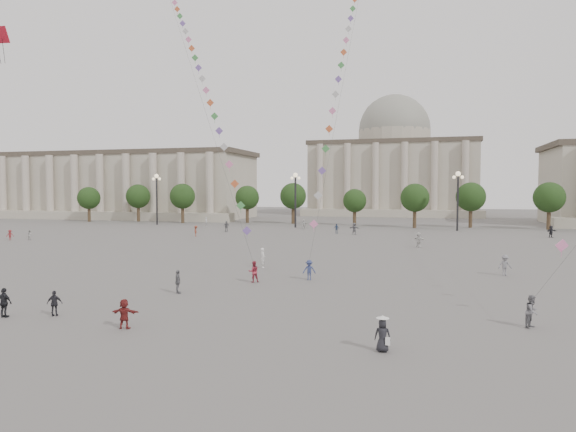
# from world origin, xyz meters

# --- Properties ---
(ground) EXTENTS (360.00, 360.00, 0.00)m
(ground) POSITION_xyz_m (0.00, 0.00, 0.00)
(ground) COLOR #5D5A57
(ground) RESTS_ON ground
(hall_west) EXTENTS (84.00, 26.22, 17.20)m
(hall_west) POSITION_xyz_m (-75.00, 93.89, 8.43)
(hall_west) COLOR #ABA38F
(hall_west) RESTS_ON ground
(hall_central) EXTENTS (48.30, 34.30, 35.50)m
(hall_central) POSITION_xyz_m (0.00, 129.22, 14.23)
(hall_central) COLOR #ABA38F
(hall_central) RESTS_ON ground
(tree_row) EXTENTS (137.12, 5.12, 8.00)m
(tree_row) POSITION_xyz_m (0.00, 78.00, 5.39)
(tree_row) COLOR #39291C
(tree_row) RESTS_ON ground
(lamp_post_far_west) EXTENTS (2.00, 0.90, 10.65)m
(lamp_post_far_west) POSITION_xyz_m (-45.00, 70.00, 7.35)
(lamp_post_far_west) COLOR #262628
(lamp_post_far_west) RESTS_ON ground
(lamp_post_mid_west) EXTENTS (2.00, 0.90, 10.65)m
(lamp_post_mid_west) POSITION_xyz_m (-15.00, 70.00, 7.35)
(lamp_post_mid_west) COLOR #262628
(lamp_post_mid_west) RESTS_ON ground
(lamp_post_mid_east) EXTENTS (2.00, 0.90, 10.65)m
(lamp_post_mid_east) POSITION_xyz_m (15.00, 70.00, 7.35)
(lamp_post_mid_east) COLOR #262628
(lamp_post_mid_east) RESTS_ON ground
(person_crowd_0) EXTENTS (1.04, 0.78, 1.64)m
(person_crowd_0) POSITION_xyz_m (-5.00, 58.87, 0.82)
(person_crowd_0) COLOR navy
(person_crowd_0) RESTS_ON ground
(person_crowd_1) EXTENTS (0.89, 0.81, 1.49)m
(person_crowd_1) POSITION_xyz_m (-46.72, 36.12, 0.74)
(person_crowd_1) COLOR #BABAB6
(person_crowd_1) RESTS_ON ground
(person_crowd_2) EXTENTS (1.11, 1.10, 1.54)m
(person_crowd_2) POSITION_xyz_m (-49.12, 34.92, 0.77)
(person_crowd_2) COLOR maroon
(person_crowd_2) RESTS_ON ground
(person_crowd_4) EXTENTS (1.27, 1.64, 1.73)m
(person_crowd_4) POSITION_xyz_m (-12.70, 67.44, 0.87)
(person_crowd_4) COLOR silver
(person_crowd_4) RESTS_ON ground
(person_crowd_6) EXTENTS (1.33, 1.00, 1.83)m
(person_crowd_6) POSITION_xyz_m (16.24, 20.80, 0.91)
(person_crowd_6) COLOR slate
(person_crowd_6) RESTS_ON ground
(person_crowd_7) EXTENTS (1.67, 1.68, 1.94)m
(person_crowd_7) POSITION_xyz_m (8.72, 41.29, 0.97)
(person_crowd_7) COLOR silver
(person_crowd_7) RESTS_ON ground
(person_crowd_9) EXTENTS (1.76, 1.40, 1.87)m
(person_crowd_9) POSITION_xyz_m (28.25, 60.28, 0.94)
(person_crowd_9) COLOR black
(person_crowd_9) RESTS_ON ground
(person_crowd_10) EXTENTS (0.49, 0.71, 1.90)m
(person_crowd_10) POSITION_xyz_m (-32.88, 68.00, 0.95)
(person_crowd_10) COLOR #B7B8B3
(person_crowd_10) RESTS_ON ground
(person_crowd_12) EXTENTS (1.89, 0.98, 1.95)m
(person_crowd_12) POSITION_xyz_m (-1.83, 57.66, 0.97)
(person_crowd_12) COLOR slate
(person_crowd_12) RESTS_ON ground
(person_crowd_13) EXTENTS (0.70, 0.82, 1.90)m
(person_crowd_13) POSITION_xyz_m (-5.32, 19.60, 0.95)
(person_crowd_13) COLOR silver
(person_crowd_13) RESTS_ON ground
(person_crowd_16) EXTENTS (1.15, 0.56, 1.91)m
(person_crowd_16) POSITION_xyz_m (-24.19, 57.05, 0.95)
(person_crowd_16) COLOR #57585C
(person_crowd_16) RESTS_ON ground
(person_crowd_17) EXTENTS (0.97, 1.25, 1.70)m
(person_crowd_17) POSITION_xyz_m (-25.59, 47.77, 0.85)
(person_crowd_17) COLOR brown
(person_crowd_17) RESTS_ON ground
(tourist_1) EXTENTS (1.03, 0.45, 1.73)m
(tourist_1) POSITION_xyz_m (-14.01, -2.34, 0.87)
(tourist_1) COLOR black
(tourist_1) RESTS_ON ground
(tourist_2) EXTENTS (1.54, 0.68, 1.61)m
(tourist_2) POSITION_xyz_m (-5.91, -2.61, 0.80)
(tourist_2) COLOR maroon
(tourist_2) RESTS_ON ground
(tourist_3) EXTENTS (0.91, 1.05, 1.69)m
(tourist_3) POSITION_xyz_m (-7.50, 6.59, 0.85)
(tourist_3) COLOR slate
(tourist_3) RESTS_ON ground
(tourist_4) EXTENTS (0.96, 0.67, 1.51)m
(tourist_4) POSITION_xyz_m (-11.41, -1.31, 0.76)
(tourist_4) COLOR #232228
(tourist_4) RESTS_ON ground
(kite_flyer_0) EXTENTS (1.04, 0.97, 1.71)m
(kite_flyer_0) POSITION_xyz_m (-3.69, 12.18, 0.86)
(kite_flyer_0) COLOR #9B2A3B
(kite_flyer_0) RESTS_ON ground
(kite_flyer_1) EXTENTS (1.18, 0.83, 1.65)m
(kite_flyer_1) POSITION_xyz_m (0.38, 14.35, 0.83)
(kite_flyer_1) COLOR navy
(kite_flyer_1) RESTS_ON ground
(kite_flyer_2) EXTENTS (1.04, 1.09, 1.77)m
(kite_flyer_2) POSITION_xyz_m (15.20, 3.30, 0.88)
(kite_flyer_2) COLOR slate
(kite_flyer_2) RESTS_ON ground
(hat_person) EXTENTS (0.77, 0.60, 1.69)m
(hat_person) POSITION_xyz_m (7.76, -2.96, 0.82)
(hat_person) COLOR black
(hat_person) RESTS_ON ground
(kite_train_west) EXTENTS (27.66, 34.44, 61.50)m
(kite_train_west) POSITION_xyz_m (-18.14, 30.55, 24.65)
(kite_train_west) COLOR #3F3F3F
(kite_train_west) RESTS_ON ground
(kite_train_mid) EXTENTS (0.91, 46.05, 69.74)m
(kite_train_mid) POSITION_xyz_m (0.47, 38.88, 29.78)
(kite_train_mid) COLOR #3F3F3F
(kite_train_mid) RESTS_ON ground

